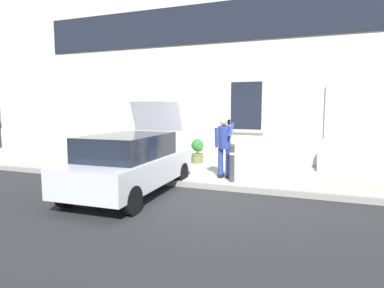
# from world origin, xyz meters

# --- Properties ---
(ground_plane) EXTENTS (80.00, 80.00, 0.00)m
(ground_plane) POSITION_xyz_m (0.00, 0.00, 0.00)
(ground_plane) COLOR #232326
(sidewalk) EXTENTS (24.00, 3.60, 0.15)m
(sidewalk) POSITION_xyz_m (0.00, 2.80, 0.07)
(sidewalk) COLOR #99968E
(sidewalk) RESTS_ON ground
(curb_edge) EXTENTS (24.00, 0.12, 0.15)m
(curb_edge) POSITION_xyz_m (0.00, 0.94, 0.07)
(curb_edge) COLOR gray
(curb_edge) RESTS_ON ground
(building_facade) EXTENTS (24.00, 1.52, 7.50)m
(building_facade) POSITION_xyz_m (0.01, 5.29, 3.73)
(building_facade) COLOR beige
(building_facade) RESTS_ON ground
(entrance_stoop) EXTENTS (1.52, 0.96, 0.48)m
(entrance_stoop) POSITION_xyz_m (3.35, 4.23, 0.34)
(entrance_stoop) COLOR #9E998E
(entrance_stoop) RESTS_ON sidewalk
(hatchback_car_silver) EXTENTS (1.88, 4.11, 2.34)m
(hatchback_car_silver) POSITION_xyz_m (-1.75, -0.22, 0.80)
(hatchback_car_silver) COLOR #B7B7BF
(hatchback_car_silver) RESTS_ON ground
(bollard_near_person) EXTENTS (0.15, 0.15, 1.04)m
(bollard_near_person) POSITION_xyz_m (0.42, 1.35, 0.71)
(bollard_near_person) COLOR #333338
(bollard_near_person) RESTS_ON sidewalk
(bollard_far_left) EXTENTS (0.15, 0.15, 1.04)m
(bollard_far_left) POSITION_xyz_m (-4.06, 1.35, 0.71)
(bollard_far_left) COLOR #333338
(bollard_far_left) RESTS_ON sidewalk
(person_on_phone) EXTENTS (0.51, 0.49, 1.75)m
(person_on_phone) POSITION_xyz_m (0.12, 1.69, 1.15)
(person_on_phone) COLOR navy
(person_on_phone) RESTS_ON sidewalk
(planter_charcoal) EXTENTS (0.44, 0.44, 0.86)m
(planter_charcoal) POSITION_xyz_m (-4.04, 4.23, 0.61)
(planter_charcoal) COLOR #2D2D30
(planter_charcoal) RESTS_ON sidewalk
(planter_olive) EXTENTS (0.44, 0.44, 0.86)m
(planter_olive) POSITION_xyz_m (-1.44, 3.83, 0.61)
(planter_olive) COLOR #606B38
(planter_olive) RESTS_ON sidewalk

